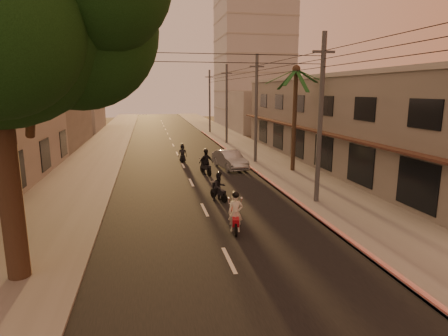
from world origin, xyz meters
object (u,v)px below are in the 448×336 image
Objects in this scene: scooter_mid_a at (219,187)px; scooter_far_a at (183,154)px; broadleaf_tree at (4,5)px; scooter_red at (236,214)px; palm_tree at (296,75)px; scooter_mid_b at (206,163)px; parked_car at (230,160)px.

scooter_far_a is at bearing 74.12° from scooter_mid_a.
scooter_mid_a is at bearing -78.91° from scooter_far_a.
broadleaf_tree is 6.55× the size of scooter_red.
palm_tree is at bearing 69.05° from scooter_red.
scooter_mid_a is at bearing -137.07° from palm_tree.
broadleaf_tree is at bearing -132.98° from scooter_mid_b.
scooter_far_a is (-1.23, 5.26, -0.14)m from scooter_mid_b.
scooter_mid_a is 6.71m from scooter_mid_b.
scooter_far_a is (6.73, 19.36, -7.75)m from broadleaf_tree.
broadleaf_tree is 7.21× the size of scooter_mid_a.
palm_tree is at bearing 22.51° from scooter_mid_a.
scooter_mid_b is 1.16× the size of scooter_far_a.
parked_car is at bearing -38.27° from scooter_far_a.
palm_tree is at bearing -35.87° from parked_car.
broadleaf_tree is at bearing -102.61° from scooter_far_a.
scooter_mid_b is at bearing 60.57° from broadleaf_tree.
scooter_red is at bearing -122.30° from palm_tree.
scooter_mid_a is (0.18, 4.81, -0.04)m from scooter_red.
parked_car is (10.15, 15.96, -7.76)m from broadleaf_tree.
scooter_mid_b is (-6.65, 0.25, -6.28)m from palm_tree.
scooter_red is 16.78m from scooter_far_a.
scooter_red is at bearing -80.83° from scooter_far_a.
broadleaf_tree is 11.03m from scooter_red.
broadleaf_tree is 20.45m from parked_car.
scooter_far_a is at bearing 103.97° from scooter_red.
scooter_mid_a is at bearing 99.16° from scooter_red.
scooter_red is 1.12× the size of scooter_far_a.
scooter_far_a is 0.36× the size of parked_car.
broadleaf_tree is at bearing -156.46° from scooter_mid_a.
broadleaf_tree is at bearing -133.05° from parked_car.
broadleaf_tree reaches higher than scooter_mid_b.
palm_tree is 4.44× the size of scooter_red.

